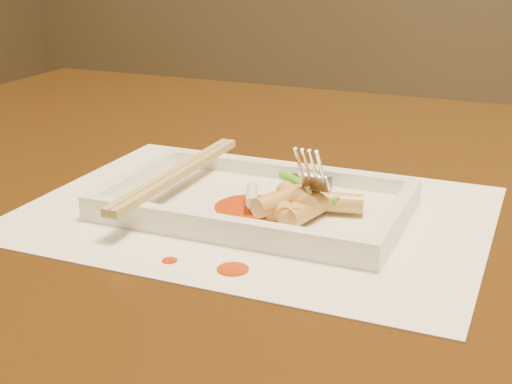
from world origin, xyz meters
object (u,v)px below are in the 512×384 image
at_px(placemat, 256,212).
at_px(chopstick_a, 174,173).
at_px(table, 370,290).
at_px(plate_base, 256,207).
at_px(fork, 342,124).

bearing_deg(placemat, chopstick_a, 180.00).
height_order(table, chopstick_a, chopstick_a).
distance_m(placemat, plate_base, 0.00).
bearing_deg(chopstick_a, table, 27.36).
bearing_deg(fork, placemat, -165.58).
relative_size(placemat, plate_base, 1.54).
bearing_deg(placemat, plate_base, -45.00).
distance_m(chopstick_a, fork, 0.16).
xyz_separation_m(table, plate_base, (-0.09, -0.09, 0.11)).
xyz_separation_m(table, fork, (-0.02, -0.07, 0.18)).
distance_m(table, plate_base, 0.16).
bearing_deg(plate_base, chopstick_a, 180.00).
bearing_deg(fork, table, 76.04).
relative_size(placemat, fork, 2.86).
xyz_separation_m(table, chopstick_a, (-0.17, -0.09, 0.13)).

